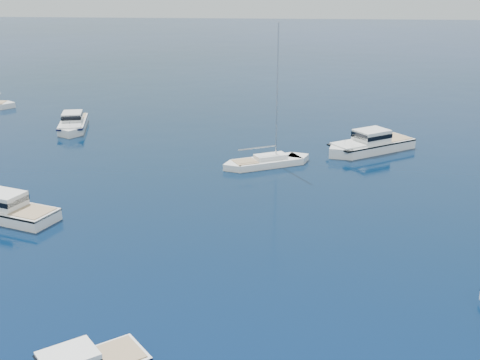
{
  "coord_description": "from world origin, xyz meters",
  "views": [
    {
      "loc": [
        3.02,
        -23.69,
        17.92
      ],
      "look_at": [
        -0.52,
        21.83,
        2.2
      ],
      "focal_mm": 47.11,
      "sensor_mm": 36.0,
      "label": 1
    }
  ],
  "objects": [
    {
      "name": "motor_cruiser_distant",
      "position": [
        11.28,
        38.15,
        0.0
      ],
      "size": [
        10.62,
        8.81,
        2.8
      ],
      "primitive_type": null,
      "rotation": [
        0.0,
        0.0,
        2.18
      ],
      "color": "white",
      "rests_on": "ground"
    },
    {
      "name": "motor_cruiser_centre",
      "position": [
        -17.97,
        18.37,
        0.0
      ],
      "size": [
        9.94,
        5.97,
        2.5
      ],
      "primitive_type": null,
      "rotation": [
        0.0,
        0.0,
        1.22
      ],
      "color": "white",
      "rests_on": "ground"
    },
    {
      "name": "motor_cruiser_horizon",
      "position": [
        -21.5,
        44.68,
        0.0
      ],
      "size": [
        4.89,
        9.75,
        2.45
      ],
      "primitive_type": null,
      "rotation": [
        0.0,
        0.0,
        3.37
      ],
      "color": "white",
      "rests_on": "ground"
    },
    {
      "name": "sailboat_centre",
      "position": [
        1.18,
        32.65,
        0.0
      ],
      "size": [
        9.33,
        6.39,
        13.61
      ],
      "primitive_type": null,
      "rotation": [
        0.0,
        0.0,
        5.19
      ],
      "color": "white",
      "rests_on": "ground"
    }
  ]
}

